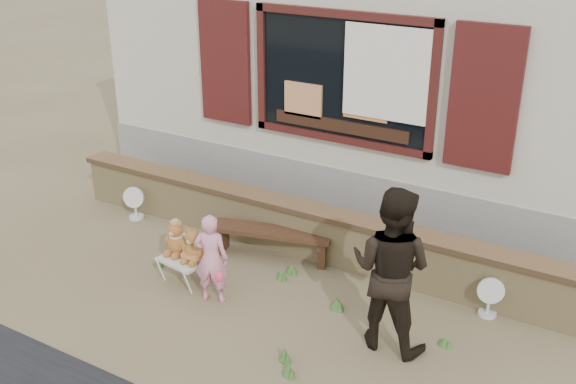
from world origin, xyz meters
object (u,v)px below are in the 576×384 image
Objects in this scene: bench at (272,237)px; child at (211,259)px; folding_chair at (186,259)px; teddy_bear_right at (193,245)px; adult at (391,269)px; teddy_bear_left at (176,237)px.

bench is 1.46× the size of child.
folding_chair is 0.27m from teddy_bear_right.
teddy_bear_right is at bearing 0.00° from folding_chair.
bench is 2.64× the size of folding_chair.
bench is at bearing -112.40° from child.
teddy_bear_right is at bearing 3.17° from adult.
teddy_bear_right is at bearing -42.06° from child.
bench is 1.22m from teddy_bear_left.
adult reaches higher than bench.
folding_chair is 2.55m from adult.
child is (0.50, -0.17, 0.23)m from folding_chair.
adult reaches higher than teddy_bear_left.
child is 0.62× the size of adult.
bench is 1.12m from teddy_bear_right.
child reaches higher than teddy_bear_right.
adult reaches higher than folding_chair.
child is (0.64, -0.19, -0.01)m from teddy_bear_left.
teddy_bear_right is 0.39m from child.
adult is (2.63, 0.06, 0.32)m from teddy_bear_left.
adult is (2.49, 0.08, 0.57)m from folding_chair.
teddy_bear_left reaches higher than teddy_bear_right.
adult reaches higher than child.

